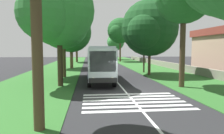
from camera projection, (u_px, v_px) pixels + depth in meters
name	position (u px, v px, depth m)	size (l,w,h in m)	color
ground	(126.00, 93.00, 17.31)	(160.00, 160.00, 0.00)	#262628
grass_verge_left	(52.00, 73.00, 31.28)	(120.00, 8.00, 0.04)	#2D6628
grass_verge_right	(162.00, 72.00, 33.05)	(120.00, 8.00, 0.04)	#2D6628
centre_line	(109.00, 72.00, 32.17)	(110.00, 0.16, 0.01)	silver
coach_bus	(99.00, 61.00, 23.55)	(11.16, 2.62, 3.73)	silver
zebra_crossing	(134.00, 101.00, 14.50)	(4.95, 6.80, 0.01)	silver
trailing_car_0	(95.00, 63.00, 42.81)	(4.30, 1.78, 1.43)	#B7A893
trailing_car_1	(108.00, 61.00, 50.59)	(4.30, 1.78, 1.43)	gray
trailing_car_2	(92.00, 59.00, 59.89)	(4.30, 1.78, 1.43)	gray
trailing_minibus_0	(91.00, 55.00, 71.67)	(6.00, 2.14, 2.53)	silver
roadside_tree_left_0	(62.00, 26.00, 26.23)	(7.49, 6.10, 9.50)	brown
roadside_tree_left_1	(57.00, 13.00, 19.76)	(8.23, 6.55, 10.19)	#3D2D1E
roadside_tree_left_2	(76.00, 31.00, 57.11)	(8.45, 6.98, 11.90)	#4C3826
roadside_tree_left_4	(70.00, 33.00, 38.44)	(8.46, 7.16, 10.01)	brown
roadside_tree_right_1	(148.00, 30.00, 28.66)	(8.90, 7.45, 9.94)	#4C3826
roadside_tree_right_2	(120.00, 31.00, 59.15)	(8.19, 7.01, 11.95)	brown
roadside_tree_right_4	(115.00, 42.00, 70.04)	(7.00, 5.55, 8.52)	brown
utility_pole	(144.00, 47.00, 31.89)	(0.24, 1.40, 7.20)	#473828
roadside_wall	(171.00, 66.00, 38.33)	(70.00, 0.40, 1.05)	gray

